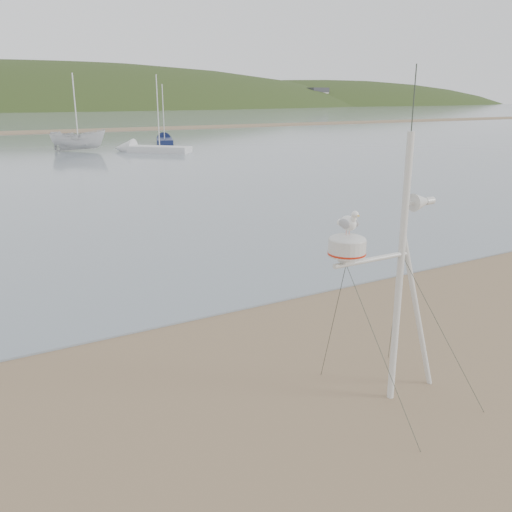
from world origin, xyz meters
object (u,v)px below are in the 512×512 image
mast_rig (395,329)px  sailboat_white_near (141,149)px  sailboat_blue_far (164,140)px  boat_white (77,123)px

mast_rig → sailboat_white_near: (9.04, 39.10, -0.89)m
sailboat_blue_far → sailboat_white_near: size_ratio=0.93×
mast_rig → sailboat_blue_far: bearing=73.3°
sailboat_blue_far → boat_white: bearing=-154.7°
mast_rig → sailboat_blue_far: size_ratio=0.80×
sailboat_blue_far → sailboat_white_near: 9.25m
mast_rig → sailboat_white_near: 40.14m
mast_rig → sailboat_blue_far: sailboat_blue_far is taller
mast_rig → boat_white: size_ratio=1.07×
mast_rig → sailboat_white_near: bearing=77.0°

